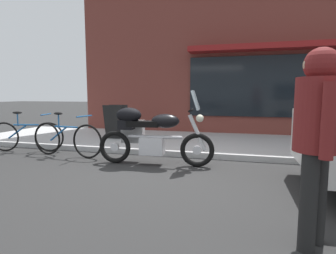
{
  "coord_description": "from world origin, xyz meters",
  "views": [
    {
      "loc": [
        1.35,
        -4.4,
        1.32
      ],
      "look_at": [
        -0.03,
        0.67,
        0.7
      ],
      "focal_mm": 29.74,
      "sensor_mm": 36.0,
      "label": 1
    }
  ],
  "objects_px": {
    "second_bicycle_by_cafe": "(26,135)",
    "touring_motorcycle": "(148,133)",
    "sandwich_board_sign": "(116,122)",
    "parked_bicycle": "(66,139)",
    "pedestrian_walking": "(318,125)"
  },
  "relations": [
    {
      "from": "sandwich_board_sign",
      "to": "second_bicycle_by_cafe",
      "type": "distance_m",
      "value": 2.19
    },
    {
      "from": "touring_motorcycle",
      "to": "second_bicycle_by_cafe",
      "type": "distance_m",
      "value": 3.14
    },
    {
      "from": "pedestrian_walking",
      "to": "sandwich_board_sign",
      "type": "height_order",
      "value": "pedestrian_walking"
    },
    {
      "from": "pedestrian_walking",
      "to": "sandwich_board_sign",
      "type": "xyz_separation_m",
      "value": [
        -3.95,
        4.32,
        -0.49
      ]
    },
    {
      "from": "sandwich_board_sign",
      "to": "second_bicycle_by_cafe",
      "type": "xyz_separation_m",
      "value": [
        -1.47,
        -1.61,
        -0.2
      ]
    },
    {
      "from": "sandwich_board_sign",
      "to": "parked_bicycle",
      "type": "bearing_deg",
      "value": -98.41
    },
    {
      "from": "second_bicycle_by_cafe",
      "to": "pedestrian_walking",
      "type": "bearing_deg",
      "value": -26.63
    },
    {
      "from": "parked_bicycle",
      "to": "sandwich_board_sign",
      "type": "bearing_deg",
      "value": 81.59
    },
    {
      "from": "parked_bicycle",
      "to": "touring_motorcycle",
      "type": "bearing_deg",
      "value": -4.93
    },
    {
      "from": "parked_bicycle",
      "to": "second_bicycle_by_cafe",
      "type": "bearing_deg",
      "value": 170.39
    },
    {
      "from": "pedestrian_walking",
      "to": "sandwich_board_sign",
      "type": "bearing_deg",
      "value": 132.4
    },
    {
      "from": "sandwich_board_sign",
      "to": "pedestrian_walking",
      "type": "bearing_deg",
      "value": -47.6
    },
    {
      "from": "touring_motorcycle",
      "to": "parked_bicycle",
      "type": "xyz_separation_m",
      "value": [
        -1.9,
        0.16,
        -0.21
      ]
    },
    {
      "from": "touring_motorcycle",
      "to": "second_bicycle_by_cafe",
      "type": "bearing_deg",
      "value": 173.25
    },
    {
      "from": "second_bicycle_by_cafe",
      "to": "touring_motorcycle",
      "type": "bearing_deg",
      "value": -6.75
    }
  ]
}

